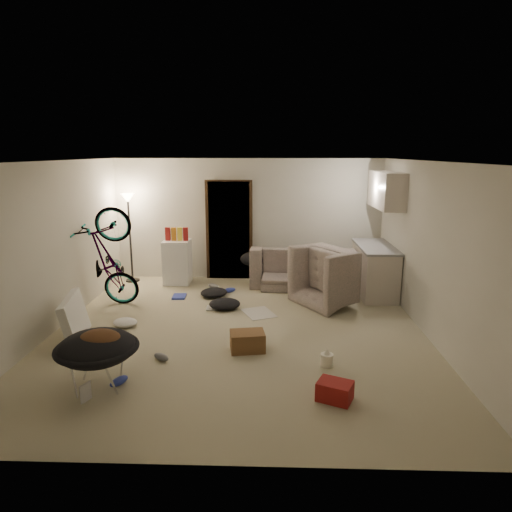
{
  "coord_description": "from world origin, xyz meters",
  "views": [
    {
      "loc": [
        0.48,
        -6.39,
        2.63
      ],
      "look_at": [
        0.24,
        0.6,
        1.02
      ],
      "focal_mm": 32.0,
      "sensor_mm": 36.0,
      "label": 1
    }
  ],
  "objects_px": {
    "sofa": "(302,271)",
    "juicer": "(327,359)",
    "mini_fridge": "(177,262)",
    "armchair": "(339,281)",
    "saucer_chair": "(98,355)",
    "drink_case_a": "(247,341)",
    "floor_lamp": "(129,219)",
    "drink_case_b": "(335,391)",
    "tv_box": "(75,319)",
    "kitchen_counter": "(374,270)",
    "bicycle": "(110,280)"
  },
  "relations": [
    {
      "from": "sofa",
      "to": "juicer",
      "type": "relative_size",
      "value": 8.77
    },
    {
      "from": "mini_fridge",
      "to": "armchair",
      "type": "bearing_deg",
      "value": -18.85
    },
    {
      "from": "saucer_chair",
      "to": "drink_case_a",
      "type": "distance_m",
      "value": 1.96
    },
    {
      "from": "saucer_chair",
      "to": "drink_case_a",
      "type": "height_order",
      "value": "saucer_chair"
    },
    {
      "from": "floor_lamp",
      "to": "mini_fridge",
      "type": "relative_size",
      "value": 2.05
    },
    {
      "from": "drink_case_b",
      "to": "juicer",
      "type": "distance_m",
      "value": 0.8
    },
    {
      "from": "floor_lamp",
      "to": "drink_case_a",
      "type": "distance_m",
      "value": 4.35
    },
    {
      "from": "drink_case_b",
      "to": "juicer",
      "type": "height_order",
      "value": "juicer"
    },
    {
      "from": "armchair",
      "to": "tv_box",
      "type": "xyz_separation_m",
      "value": [
        -4.0,
        -1.86,
        -0.05
      ]
    },
    {
      "from": "tv_box",
      "to": "drink_case_a",
      "type": "relative_size",
      "value": 2.11
    },
    {
      "from": "kitchen_counter",
      "to": "sofa",
      "type": "relative_size",
      "value": 0.74
    },
    {
      "from": "armchair",
      "to": "mini_fridge",
      "type": "relative_size",
      "value": 1.29
    },
    {
      "from": "drink_case_b",
      "to": "floor_lamp",
      "type": "bearing_deg",
      "value": 152.48
    },
    {
      "from": "floor_lamp",
      "to": "juicer",
      "type": "xyz_separation_m",
      "value": [
        3.59,
        -3.74,
        -1.21
      ]
    },
    {
      "from": "tv_box",
      "to": "drink_case_a",
      "type": "bearing_deg",
      "value": -17.99
    },
    {
      "from": "mini_fridge",
      "to": "bicycle",
      "type": "bearing_deg",
      "value": -120.44
    },
    {
      "from": "bicycle",
      "to": "juicer",
      "type": "bearing_deg",
      "value": -122.09
    },
    {
      "from": "bicycle",
      "to": "kitchen_counter",
      "type": "bearing_deg",
      "value": -79.15
    },
    {
      "from": "armchair",
      "to": "saucer_chair",
      "type": "relative_size",
      "value": 1.22
    },
    {
      "from": "bicycle",
      "to": "drink_case_a",
      "type": "relative_size",
      "value": 3.9
    },
    {
      "from": "mini_fridge",
      "to": "juicer",
      "type": "relative_size",
      "value": 3.83
    },
    {
      "from": "kitchen_counter",
      "to": "juicer",
      "type": "height_order",
      "value": "kitchen_counter"
    },
    {
      "from": "bicycle",
      "to": "tv_box",
      "type": "bearing_deg",
      "value": 179.82
    },
    {
      "from": "kitchen_counter",
      "to": "tv_box",
      "type": "distance_m",
      "value": 5.3
    },
    {
      "from": "kitchen_counter",
      "to": "drink_case_b",
      "type": "relative_size",
      "value": 4.15
    },
    {
      "from": "sofa",
      "to": "drink_case_a",
      "type": "relative_size",
      "value": 4.44
    },
    {
      "from": "bicycle",
      "to": "drink_case_b",
      "type": "relative_size",
      "value": 4.93
    },
    {
      "from": "juicer",
      "to": "kitchen_counter",
      "type": "bearing_deg",
      "value": 68.09
    },
    {
      "from": "bicycle",
      "to": "saucer_chair",
      "type": "distance_m",
      "value": 2.91
    },
    {
      "from": "drink_case_a",
      "to": "drink_case_b",
      "type": "distance_m",
      "value": 1.59
    },
    {
      "from": "floor_lamp",
      "to": "drink_case_b",
      "type": "distance_m",
      "value": 5.91
    },
    {
      "from": "drink_case_b",
      "to": "sofa",
      "type": "bearing_deg",
      "value": 115.34
    },
    {
      "from": "drink_case_a",
      "to": "juicer",
      "type": "bearing_deg",
      "value": -32.11
    },
    {
      "from": "armchair",
      "to": "mini_fridge",
      "type": "xyz_separation_m",
      "value": [
        -3.13,
        1.08,
        0.07
      ]
    },
    {
      "from": "floor_lamp",
      "to": "bicycle",
      "type": "xyz_separation_m",
      "value": [
        0.1,
        -1.57,
        -0.84
      ]
    },
    {
      "from": "saucer_chair",
      "to": "drink_case_b",
      "type": "distance_m",
      "value": 2.67
    },
    {
      "from": "armchair",
      "to": "bicycle",
      "type": "xyz_separation_m",
      "value": [
        -4.0,
        -0.39,
        0.1
      ]
    },
    {
      "from": "floor_lamp",
      "to": "drink_case_b",
      "type": "height_order",
      "value": "floor_lamp"
    },
    {
      "from": "mini_fridge",
      "to": "saucer_chair",
      "type": "height_order",
      "value": "mini_fridge"
    },
    {
      "from": "floor_lamp",
      "to": "juicer",
      "type": "bearing_deg",
      "value": -46.23
    },
    {
      "from": "sofa",
      "to": "kitchen_counter",
      "type": "bearing_deg",
      "value": 165.08
    },
    {
      "from": "bicycle",
      "to": "saucer_chair",
      "type": "height_order",
      "value": "bicycle"
    },
    {
      "from": "saucer_chair",
      "to": "tv_box",
      "type": "relative_size",
      "value": 0.97
    },
    {
      "from": "armchair",
      "to": "drink_case_a",
      "type": "xyz_separation_m",
      "value": [
        -1.53,
        -2.13,
        -0.24
      ]
    },
    {
      "from": "mini_fridge",
      "to": "tv_box",
      "type": "relative_size",
      "value": 0.92
    },
    {
      "from": "floor_lamp",
      "to": "mini_fridge",
      "type": "bearing_deg",
      "value": -5.88
    },
    {
      "from": "floor_lamp",
      "to": "sofa",
      "type": "distance_m",
      "value": 3.65
    },
    {
      "from": "tv_box",
      "to": "drink_case_a",
      "type": "height_order",
      "value": "tv_box"
    },
    {
      "from": "kitchen_counter",
      "to": "sofa",
      "type": "distance_m",
      "value": 1.42
    },
    {
      "from": "sofa",
      "to": "mini_fridge",
      "type": "bearing_deg",
      "value": 1.45
    }
  ]
}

